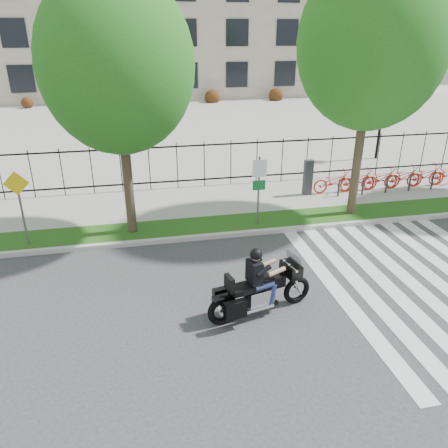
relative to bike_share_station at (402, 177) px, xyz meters
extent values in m
plane|color=#313134|center=(-8.51, -7.20, -0.64)|extent=(120.00, 120.00, 0.00)
cube|color=#B6B3AB|center=(-8.51, -3.10, -0.56)|extent=(60.00, 0.20, 0.15)
cube|color=#1F4B12|center=(-8.51, -2.25, -0.56)|extent=(60.00, 1.50, 0.15)
cube|color=gray|center=(-8.51, 0.25, -0.56)|extent=(60.00, 3.50, 0.15)
cube|color=gray|center=(-8.51, 17.80, -0.59)|extent=(80.00, 34.00, 0.10)
cylinder|color=black|center=(1.49, 4.80, 1.36)|extent=(0.14, 0.14, 4.00)
cylinder|color=black|center=(1.49, 4.80, 3.26)|extent=(0.06, 0.70, 0.70)
sphere|color=white|center=(1.14, 4.80, 3.36)|extent=(0.36, 0.36, 0.36)
sphere|color=white|center=(1.84, 4.80, 3.36)|extent=(0.36, 0.36, 0.36)
cylinder|color=#33271B|center=(-11.76, -2.25, 1.55)|extent=(0.32, 0.32, 4.07)
ellipsoid|color=#135012|center=(-11.76, -2.25, 5.00)|extent=(4.70, 4.70, 5.41)
cylinder|color=#33271B|center=(-3.52, -2.25, 1.78)|extent=(0.32, 0.32, 4.54)
ellipsoid|color=#135012|center=(-3.52, -2.25, 5.54)|extent=(4.97, 4.97, 5.72)
cube|color=#2D2D33|center=(-4.43, 0.00, 0.26)|extent=(0.35, 0.25, 1.50)
imported|color=red|center=(-3.23, 0.00, 0.00)|extent=(1.84, 0.64, 0.97)
cylinder|color=#2D2D33|center=(-3.23, -0.50, -0.14)|extent=(0.08, 0.08, 0.70)
imported|color=red|center=(-2.13, 0.00, 0.00)|extent=(1.84, 0.64, 0.97)
cylinder|color=#2D2D33|center=(-2.13, -0.50, -0.14)|extent=(0.08, 0.08, 0.70)
imported|color=red|center=(-1.03, 0.00, 0.00)|extent=(1.84, 0.64, 0.97)
cylinder|color=#2D2D33|center=(-1.03, -0.50, -0.14)|extent=(0.08, 0.08, 0.70)
imported|color=red|center=(0.07, 0.00, 0.00)|extent=(1.84, 0.64, 0.97)
cylinder|color=#2D2D33|center=(0.07, -0.50, -0.14)|extent=(0.08, 0.08, 0.70)
imported|color=red|center=(1.17, 0.00, 0.00)|extent=(1.84, 0.64, 0.97)
cylinder|color=#2D2D33|center=(1.17, -0.50, -0.14)|extent=(0.08, 0.08, 0.70)
imported|color=red|center=(2.27, 0.00, 0.00)|extent=(1.84, 0.64, 0.97)
cylinder|color=#59595B|center=(-7.34, -2.60, 0.76)|extent=(0.07, 0.07, 2.50)
cube|color=white|center=(-7.34, -2.64, 1.61)|extent=(0.50, 0.03, 0.60)
cube|color=#0C6626|center=(-7.34, -2.64, 1.01)|extent=(0.45, 0.03, 0.35)
cylinder|color=#59595B|center=(-15.12, -2.60, 0.71)|extent=(0.07, 0.07, 2.40)
cube|color=yellow|center=(-15.12, -2.64, 1.61)|extent=(0.78, 0.03, 0.78)
torus|color=black|center=(-7.62, -7.36, -0.26)|extent=(0.78, 0.32, 0.77)
torus|color=black|center=(-9.67, -7.84, -0.26)|extent=(0.83, 0.35, 0.81)
cube|color=black|center=(-7.84, -7.41, 0.42)|extent=(0.46, 0.67, 0.33)
cube|color=#26262B|center=(-7.76, -7.39, 0.67)|extent=(0.29, 0.58, 0.34)
cube|color=silver|center=(-8.70, -7.61, -0.14)|extent=(0.73, 0.52, 0.44)
cube|color=black|center=(-8.38, -7.53, 0.23)|extent=(0.68, 0.51, 0.29)
cube|color=black|center=(-9.08, -7.70, 0.21)|extent=(0.85, 0.57, 0.16)
cube|color=black|center=(-9.51, -7.80, 0.45)|extent=(0.19, 0.39, 0.38)
cube|color=black|center=(-9.43, -8.13, -0.08)|extent=(0.58, 0.30, 0.44)
cube|color=black|center=(-9.59, -7.48, -0.08)|extent=(0.58, 0.30, 0.44)
cube|color=black|center=(-8.86, -7.65, 0.61)|extent=(0.36, 0.49, 0.58)
sphere|color=tan|center=(-8.83, -7.64, 1.03)|extent=(0.26, 0.26, 0.26)
sphere|color=black|center=(-8.83, -7.64, 1.07)|extent=(0.30, 0.30, 0.30)
camera|label=1|loc=(-11.43, -16.44, 5.95)|focal=35.00mm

